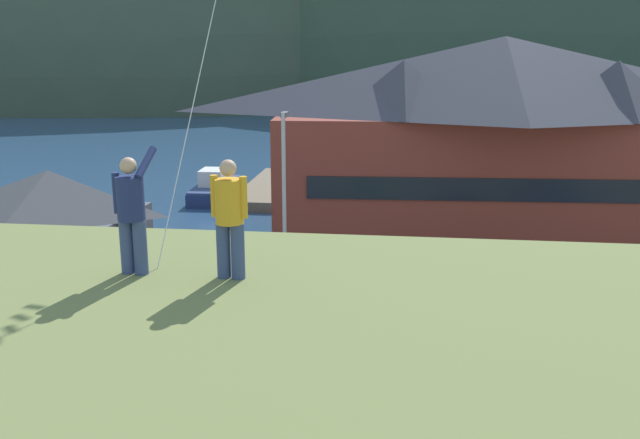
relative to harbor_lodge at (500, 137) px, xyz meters
The scene contains 18 objects.
ground_plane 23.34m from the harbor_lodge, 115.43° to the right, with size 600.00×600.00×0.00m, color #66604C.
parking_lot_pad 19.10m from the harbor_lodge, 122.20° to the right, with size 40.00×20.00×0.10m, color slate.
bay_water 41.18m from the harbor_lodge, 103.77° to the left, with size 360.00×84.00×0.03m, color navy.
far_hill_west_ridge 121.20m from the harbor_lodge, 127.48° to the left, with size 137.82×71.51×90.58m, color #3D4C38.
far_hill_east_peak 104.11m from the harbor_lodge, 76.84° to the left, with size 142.45×74.11×90.04m, color #334733.
harbor_lodge is the anchor object (origin of this frame).
storage_shed_near_lot 22.50m from the harbor_lodge, 148.17° to the right, with size 7.12×5.63×5.72m.
wharf_dock 19.72m from the harbor_lodge, 141.11° to the left, with size 3.20×12.91×0.70m.
moored_boat_wharfside 21.20m from the harbor_lodge, 152.44° to the left, with size 2.56×7.30×2.16m.
moored_boat_outer_mooring 18.48m from the harbor_lodge, 129.96° to the left, with size 2.63×6.45×2.16m.
parked_car_mid_row_near 20.46m from the harbor_lodge, 88.45° to the right, with size 4.28×2.22×1.82m.
parked_car_back_row_left 20.54m from the harbor_lodge, 108.02° to the right, with size 4.29×2.22×1.82m.
parked_car_front_row_red 18.42m from the harbor_lodge, 129.91° to the right, with size 4.30×2.26×1.82m.
parked_car_front_row_silver 23.15m from the harbor_lodge, 119.13° to the right, with size 4.21×2.08×1.82m.
parked_car_lone_by_shed 13.74m from the harbor_lodge, 92.51° to the right, with size 4.34×2.33×1.82m.
parking_light_pole 13.97m from the harbor_lodge, 134.86° to the right, with size 0.24×0.78×7.81m.
person_kite_flyer 29.31m from the harbor_lodge, 107.69° to the right, with size 0.57×0.64×1.86m.
person_companion 28.92m from the harbor_lodge, 104.89° to the right, with size 0.55×0.40×1.74m.
Camera 1 is at (4.75, -16.80, 10.46)m, focal length 38.86 mm.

